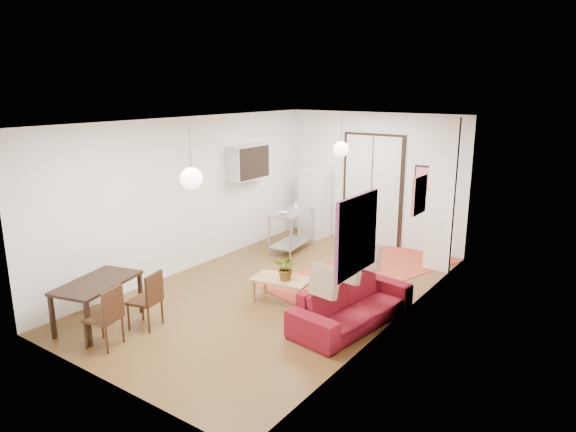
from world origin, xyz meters
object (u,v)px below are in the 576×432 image
Objects in this scene: kitchen_counter at (291,225)px; dining_chair_far at (108,310)px; dining_table at (97,286)px; black_side_chair at (366,242)px; sofa at (352,304)px; fridge at (315,203)px; coffee_table at (282,282)px; dining_chair_near at (149,294)px.

dining_chair_far is at bearing -94.22° from kitchen_counter.
dining_table is 1.63× the size of black_side_chair.
kitchen_counter is 4.56m from dining_table.
sofa is 4.65m from fridge.
sofa reaches higher than coffee_table.
dining_chair_far reaches higher than dining_table.
fridge is 1.87× the size of black_side_chair.
dining_chair_far reaches higher than black_side_chair.
fridge reaches higher than dining_chair_near.
fridge is 2.26m from black_side_chair.
fridge is 5.77m from dining_table.
fridge reaches higher than coffee_table.
dining_chair_near reaches higher than sofa.
dining_chair_far is at bearing -23.98° from dining_table.
coffee_table is 0.73× the size of dining_table.
fridge is at bearing 88.97° from dining_table.
dining_table is 5.03m from black_side_chair.
kitchen_counter is 1.25m from fridge.
dining_table is at bearing -127.87° from coffee_table.
dining_table is 0.67m from dining_chair_far.
fridge is (-1.61, 3.56, 0.43)m from coffee_table.
black_side_chair is at bearing 82.82° from coffee_table.
dining_chair_far is at bearing 143.36° from sofa.
dining_chair_near is (-1.12, -1.77, 0.13)m from coffee_table.
sofa is at bearing -48.70° from kitchen_counter.
dining_chair_far is 1.01× the size of black_side_chair.
fridge is 6.06m from dining_chair_far.
dining_chair_near reaches higher than black_side_chair.
sofa is at bearing 35.89° from dining_table.
fridge is at bearing 170.32° from dining_chair_far.
fridge is at bearing 114.38° from coffee_table.
dining_chair_near is 1.00× the size of dining_chair_far.
dining_chair_near is at bearing 71.48° from black_side_chair.
black_side_chair reaches higher than dining_table.
kitchen_counter is (-1.44, 2.34, 0.20)m from coffee_table.
coffee_table is at bearing -57.62° from fridge.
kitchen_counter is 0.88× the size of dining_table.
dining_chair_near is at bearing -122.19° from coffee_table.
dining_chair_far is 5.07m from black_side_chair.
kitchen_counter is at bearing -73.67° from fridge.
kitchen_counter is at bearing 169.39° from dining_chair_far.
coffee_table is 2.42m from black_side_chair.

